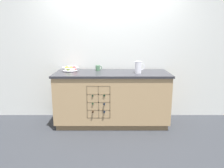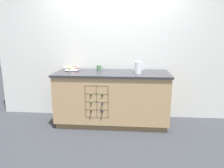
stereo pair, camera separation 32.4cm
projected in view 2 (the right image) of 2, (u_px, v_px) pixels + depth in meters
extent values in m
plane|color=#2D3035|center=(112.00, 123.00, 3.88)|extent=(14.00, 14.00, 0.00)
cube|color=silver|center=(114.00, 49.00, 4.01)|extent=(4.40, 0.06, 2.55)
cube|color=olive|center=(112.00, 120.00, 3.87)|extent=(1.83, 0.64, 0.09)
cube|color=tan|center=(112.00, 97.00, 3.77)|extent=(1.89, 0.70, 0.78)
cube|color=#2D2D33|center=(112.00, 73.00, 3.68)|extent=(1.93, 0.74, 0.03)
cube|color=olive|center=(98.00, 100.00, 3.55)|extent=(0.36, 0.01, 0.52)
cube|color=olive|center=(86.00, 101.00, 3.51)|extent=(0.02, 0.10, 0.52)
cube|color=olive|center=(108.00, 101.00, 3.48)|extent=(0.02, 0.10, 0.52)
cube|color=olive|center=(97.00, 116.00, 3.55)|extent=(0.36, 0.10, 0.02)
cube|color=olive|center=(97.00, 109.00, 3.52)|extent=(0.36, 0.10, 0.02)
cube|color=olive|center=(97.00, 101.00, 3.49)|extent=(0.36, 0.10, 0.02)
cube|color=olive|center=(97.00, 93.00, 3.47)|extent=(0.36, 0.10, 0.02)
cube|color=olive|center=(97.00, 85.00, 3.44)|extent=(0.36, 0.10, 0.02)
cube|color=olive|center=(97.00, 101.00, 3.49)|extent=(0.02, 0.10, 0.52)
cylinder|color=black|center=(93.00, 108.00, 3.62)|extent=(0.07, 0.19, 0.07)
cylinder|color=black|center=(91.00, 111.00, 3.49)|extent=(0.03, 0.08, 0.03)
cylinder|color=black|center=(104.00, 108.00, 3.62)|extent=(0.07, 0.21, 0.07)
cylinder|color=black|center=(102.00, 111.00, 3.48)|extent=(0.03, 0.09, 0.03)
cylinder|color=#19381E|center=(93.00, 100.00, 3.63)|extent=(0.07, 0.21, 0.07)
cylinder|color=#19381E|center=(91.00, 103.00, 3.49)|extent=(0.03, 0.09, 0.03)
cylinder|color=black|center=(104.00, 101.00, 3.59)|extent=(0.07, 0.21, 0.07)
cylinder|color=black|center=(102.00, 103.00, 3.45)|extent=(0.03, 0.09, 0.03)
cylinder|color=black|center=(93.00, 92.00, 3.59)|extent=(0.07, 0.20, 0.07)
cylinder|color=black|center=(91.00, 95.00, 3.46)|extent=(0.03, 0.08, 0.03)
cylinder|color=black|center=(104.00, 92.00, 3.59)|extent=(0.08, 0.21, 0.08)
cylinder|color=black|center=(103.00, 95.00, 3.44)|extent=(0.03, 0.09, 0.03)
cylinder|color=silver|center=(72.00, 70.00, 3.88)|extent=(0.13, 0.13, 0.01)
cone|color=silver|center=(72.00, 68.00, 3.87)|extent=(0.27, 0.27, 0.06)
torus|color=silver|center=(72.00, 67.00, 3.87)|extent=(0.29, 0.29, 0.02)
sphere|color=gold|center=(72.00, 68.00, 3.87)|extent=(0.07, 0.07, 0.07)
sphere|color=gold|center=(69.00, 68.00, 3.88)|extent=(0.08, 0.08, 0.08)
sphere|color=red|center=(76.00, 68.00, 3.87)|extent=(0.08, 0.08, 0.08)
sphere|color=#7FA838|center=(70.00, 69.00, 3.81)|extent=(0.07, 0.07, 0.07)
sphere|color=red|center=(73.00, 68.00, 3.93)|extent=(0.07, 0.07, 0.07)
cylinder|color=white|center=(138.00, 68.00, 3.56)|extent=(0.11, 0.11, 0.20)
torus|color=white|center=(138.00, 62.00, 3.54)|extent=(0.11, 0.11, 0.01)
torus|color=white|center=(141.00, 67.00, 3.55)|extent=(0.11, 0.01, 0.11)
cylinder|color=#4C7A56|center=(99.00, 68.00, 3.88)|extent=(0.08, 0.08, 0.09)
torus|color=#4C7A56|center=(101.00, 68.00, 3.88)|extent=(0.07, 0.01, 0.07)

